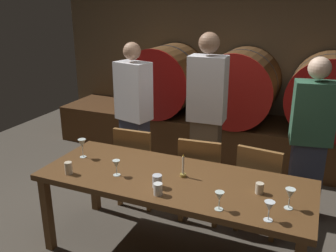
{
  "coord_description": "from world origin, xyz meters",
  "views": [
    {
      "loc": [
        1.01,
        -2.61,
        2.1
      ],
      "look_at": [
        -0.19,
        0.19,
        1.05
      ],
      "focal_mm": 39.1,
      "sensor_mm": 36.0,
      "label": 1
    }
  ],
  "objects_px": {
    "chair_right": "(260,185)",
    "candle_center": "(183,170)",
    "wine_glass_right": "(269,207)",
    "wine_barrel_center": "(241,86)",
    "wine_barrel_left": "(167,79)",
    "guest_left": "(134,115)",
    "guest_center": "(207,117)",
    "chair_center": "(201,175)",
    "cup_center_left": "(157,181)",
    "chair_left": "(137,162)",
    "wine_glass_left": "(116,165)",
    "wine_glass_center": "(219,197)",
    "cup_far_left": "(69,168)",
    "guest_right": "(310,140)",
    "dining_table": "(173,186)",
    "cup_center_right": "(158,189)",
    "cup_far_right": "(260,188)",
    "wine_glass_far_left": "(82,144)",
    "wine_barrel_right": "(329,94)",
    "wine_glass_far_right": "(290,194)"
  },
  "relations": [
    {
      "from": "chair_right",
      "to": "candle_center",
      "type": "bearing_deg",
      "value": 54.08
    },
    {
      "from": "wine_glass_right",
      "to": "wine_barrel_center",
      "type": "bearing_deg",
      "value": 106.63
    },
    {
      "from": "wine_barrel_left",
      "to": "candle_center",
      "type": "relative_size",
      "value": 4.83
    },
    {
      "from": "guest_left",
      "to": "wine_glass_right",
      "type": "relative_size",
      "value": 12.14
    },
    {
      "from": "wine_barrel_center",
      "to": "guest_center",
      "type": "distance_m",
      "value": 1.24
    },
    {
      "from": "chair_center",
      "to": "cup_center_left",
      "type": "height_order",
      "value": "chair_center"
    },
    {
      "from": "chair_left",
      "to": "wine_glass_left",
      "type": "height_order",
      "value": "chair_left"
    },
    {
      "from": "chair_center",
      "to": "chair_left",
      "type": "bearing_deg",
      "value": -6.49
    },
    {
      "from": "wine_barrel_center",
      "to": "guest_left",
      "type": "xyz_separation_m",
      "value": [
        -0.94,
        -1.25,
        -0.16
      ]
    },
    {
      "from": "wine_glass_center",
      "to": "cup_far_left",
      "type": "bearing_deg",
      "value": 178.26
    },
    {
      "from": "guest_right",
      "to": "wine_barrel_left",
      "type": "bearing_deg",
      "value": -41.14
    },
    {
      "from": "dining_table",
      "to": "cup_center_right",
      "type": "distance_m",
      "value": 0.32
    },
    {
      "from": "guest_left",
      "to": "candle_center",
      "type": "relative_size",
      "value": 8.31
    },
    {
      "from": "guest_left",
      "to": "cup_far_right",
      "type": "relative_size",
      "value": 20.12
    },
    {
      "from": "chair_left",
      "to": "wine_glass_far_left",
      "type": "bearing_deg",
      "value": 63.62
    },
    {
      "from": "guest_right",
      "to": "candle_center",
      "type": "xyz_separation_m",
      "value": [
        -0.91,
        -1.02,
        -0.04
      ]
    },
    {
      "from": "chair_center",
      "to": "guest_right",
      "type": "bearing_deg",
      "value": -159.59
    },
    {
      "from": "wine_glass_right",
      "to": "chair_center",
      "type": "bearing_deg",
      "value": 129.46
    },
    {
      "from": "chair_right",
      "to": "candle_center",
      "type": "distance_m",
      "value": 0.86
    },
    {
      "from": "wine_barrel_left",
      "to": "cup_far_left",
      "type": "distance_m",
      "value": 2.59
    },
    {
      "from": "dining_table",
      "to": "chair_center",
      "type": "height_order",
      "value": "chair_center"
    },
    {
      "from": "candle_center",
      "to": "chair_left",
      "type": "bearing_deg",
      "value": 141.85
    },
    {
      "from": "cup_far_left",
      "to": "cup_center_left",
      "type": "relative_size",
      "value": 1.03
    },
    {
      "from": "wine_barrel_right",
      "to": "chair_right",
      "type": "xyz_separation_m",
      "value": [
        -0.5,
        -1.66,
        -0.53
      ]
    },
    {
      "from": "chair_center",
      "to": "guest_center",
      "type": "relative_size",
      "value": 0.49
    },
    {
      "from": "wine_barrel_center",
      "to": "wine_glass_far_right",
      "type": "distance_m",
      "value": 2.57
    },
    {
      "from": "wine_glass_left",
      "to": "cup_far_left",
      "type": "distance_m",
      "value": 0.4
    },
    {
      "from": "wine_glass_left",
      "to": "wine_glass_far_right",
      "type": "relative_size",
      "value": 0.89
    },
    {
      "from": "guest_left",
      "to": "wine_glass_far_right",
      "type": "height_order",
      "value": "guest_left"
    },
    {
      "from": "chair_left",
      "to": "cup_center_left",
      "type": "bearing_deg",
      "value": 123.97
    },
    {
      "from": "guest_right",
      "to": "guest_left",
      "type": "bearing_deg",
      "value": -9.38
    },
    {
      "from": "wine_glass_right",
      "to": "wine_glass_far_right",
      "type": "xyz_separation_m",
      "value": [
        0.11,
        0.2,
        0.01
      ]
    },
    {
      "from": "wine_barrel_right",
      "to": "candle_center",
      "type": "xyz_separation_m",
      "value": [
        -1.04,
        -2.25,
        -0.22
      ]
    },
    {
      "from": "wine_glass_center",
      "to": "wine_glass_right",
      "type": "distance_m",
      "value": 0.33
    },
    {
      "from": "guest_center",
      "to": "wine_glass_right",
      "type": "height_order",
      "value": "guest_center"
    },
    {
      "from": "chair_left",
      "to": "wine_glass_center",
      "type": "distance_m",
      "value": 1.51
    },
    {
      "from": "guest_right",
      "to": "cup_center_right",
      "type": "height_order",
      "value": "guest_right"
    },
    {
      "from": "chair_left",
      "to": "candle_center",
      "type": "relative_size",
      "value": 4.37
    },
    {
      "from": "wine_glass_far_left",
      "to": "cup_center_left",
      "type": "relative_size",
      "value": 1.75
    },
    {
      "from": "wine_barrel_center",
      "to": "wine_glass_far_left",
      "type": "xyz_separation_m",
      "value": [
        -0.94,
        -2.25,
        -0.15
      ]
    },
    {
      "from": "wine_glass_left",
      "to": "dining_table",
      "type": "bearing_deg",
      "value": 17.78
    },
    {
      "from": "wine_glass_far_left",
      "to": "cup_far_right",
      "type": "bearing_deg",
      "value": -1.18
    },
    {
      "from": "chair_left",
      "to": "wine_glass_right",
      "type": "distance_m",
      "value": 1.78
    },
    {
      "from": "wine_barrel_left",
      "to": "guest_right",
      "type": "height_order",
      "value": "guest_right"
    },
    {
      "from": "wine_barrel_center",
      "to": "wine_glass_center",
      "type": "distance_m",
      "value": 2.66
    },
    {
      "from": "cup_far_left",
      "to": "cup_far_right",
      "type": "height_order",
      "value": "cup_far_left"
    },
    {
      "from": "candle_center",
      "to": "wine_glass_far_right",
      "type": "distance_m",
      "value": 0.86
    },
    {
      "from": "wine_barrel_left",
      "to": "wine_glass_far_right",
      "type": "xyz_separation_m",
      "value": [
        1.96,
        -2.41,
        -0.17
      ]
    },
    {
      "from": "guest_center",
      "to": "cup_center_left",
      "type": "height_order",
      "value": "guest_center"
    },
    {
      "from": "wine_glass_far_left",
      "to": "cup_center_left",
      "type": "distance_m",
      "value": 0.9
    }
  ]
}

